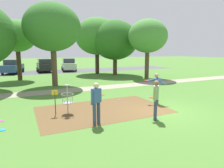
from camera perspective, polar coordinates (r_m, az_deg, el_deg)
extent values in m
plane|color=#47752D|center=(9.94, 13.97, -7.80)|extent=(160.00, 160.00, 0.00)
cube|color=brown|center=(9.96, -2.64, -7.47)|extent=(6.36, 3.92, 0.01)
cylinder|color=#9E9EA3|center=(9.37, -12.87, -4.53)|extent=(0.05, 0.05, 1.35)
cylinder|color=#9E9EA3|center=(9.23, -13.03, -0.34)|extent=(0.24, 0.24, 0.04)
torus|color=#9E9EA3|center=(9.31, -12.93, -2.89)|extent=(0.58, 0.58, 0.02)
torus|color=#9E9EA3|center=(9.40, -12.84, -5.27)|extent=(0.55, 0.55, 0.03)
cylinder|color=#9E9EA3|center=(9.41, -12.84, -5.39)|extent=(0.48, 0.48, 0.02)
cylinder|color=gray|center=(9.41, -11.47, -3.96)|extent=(0.01, 0.01, 0.40)
cylinder|color=gray|center=(9.53, -11.94, -3.80)|extent=(0.01, 0.01, 0.40)
cylinder|color=gray|center=(9.59, -12.75, -3.75)|extent=(0.01, 0.01, 0.40)
cylinder|color=gray|center=(9.56, -13.61, -3.83)|extent=(0.01, 0.01, 0.40)
cylinder|color=gray|center=(9.45, -14.21, -4.00)|extent=(0.01, 0.01, 0.40)
cylinder|color=gray|center=(9.31, -14.32, -4.21)|extent=(0.01, 0.01, 0.40)
cylinder|color=gray|center=(9.19, -13.87, -4.38)|extent=(0.01, 0.01, 0.40)
cylinder|color=gray|center=(9.13, -13.02, -4.44)|extent=(0.01, 0.01, 0.40)
cylinder|color=gray|center=(9.16, -12.12, -4.36)|extent=(0.01, 0.01, 0.40)
cylinder|color=gray|center=(9.27, -11.53, -4.17)|extent=(0.01, 0.01, 0.40)
cylinder|color=#4C3823|center=(9.40, -16.26, -5.42)|extent=(0.04, 0.04, 1.10)
cube|color=gold|center=(9.29, -16.40, -2.44)|extent=(0.28, 0.03, 0.20)
cylinder|color=#384260|center=(7.84, -5.15, -8.77)|extent=(0.14, 0.14, 0.92)
cylinder|color=#384260|center=(7.97, -3.95, -8.42)|extent=(0.14, 0.14, 0.92)
cube|color=#385693|center=(7.71, -4.62, -3.36)|extent=(0.41, 0.33, 0.56)
sphere|color=beige|center=(7.63, -4.66, -0.43)|extent=(0.22, 0.22, 0.22)
cylinder|color=#385693|center=(7.62, -5.78, -4.18)|extent=(0.14, 0.19, 0.55)
cylinder|color=#385693|center=(7.86, -3.68, -3.72)|extent=(0.14, 0.19, 0.55)
cylinder|color=red|center=(7.89, -5.47, -4.78)|extent=(0.22, 0.22, 0.02)
cylinder|color=#384260|center=(8.53, 12.55, -7.43)|extent=(0.14, 0.14, 0.92)
cylinder|color=#384260|center=(8.74, 12.57, -7.02)|extent=(0.14, 0.14, 0.92)
cube|color=#93A875|center=(8.45, 12.74, -2.41)|extent=(0.40, 0.42, 0.56)
sphere|color=brown|center=(8.38, 12.85, 0.27)|extent=(0.22, 0.22, 0.22)
cylinder|color=#93A875|center=(8.29, 12.57, -3.24)|extent=(0.18, 0.17, 0.55)
cylinder|color=#93A875|center=(8.66, 12.60, -2.70)|extent=(0.18, 0.17, 0.55)
cylinder|color=red|center=(8.51, 11.47, -3.88)|extent=(0.22, 0.22, 0.02)
cylinder|color=#384260|center=(11.21, 13.12, -3.36)|extent=(0.14, 0.14, 0.92)
cylinder|color=#384260|center=(11.41, 12.80, -3.11)|extent=(0.14, 0.14, 0.92)
cube|color=#385693|center=(11.17, 13.10, 0.47)|extent=(0.49, 0.48, 0.60)
sphere|color=#9E7051|center=(11.10, 12.88, 2.50)|extent=(0.22, 0.22, 0.22)
cylinder|color=#385693|center=(11.23, 11.42, 1.18)|extent=(0.58, 0.30, 0.21)
cylinder|color=red|center=(11.16, 10.03, 1.02)|extent=(0.22, 0.22, 0.02)
cylinder|color=#385693|center=(11.07, 14.24, 0.59)|extent=(0.48, 0.26, 0.37)
cylinder|color=#E53D99|center=(11.90, 1.98, -4.58)|extent=(0.21, 0.21, 0.02)
cylinder|color=#1E93DB|center=(8.55, -29.40, -11.61)|extent=(0.24, 0.24, 0.02)
cylinder|color=#E53D99|center=(9.60, -29.72, -9.39)|extent=(0.22, 0.22, 0.02)
cylinder|color=red|center=(13.13, -2.85, -3.24)|extent=(0.26, 0.26, 0.02)
cylinder|color=brown|center=(17.14, -16.52, 4.65)|extent=(0.46, 0.46, 3.13)
ellipsoid|color=#38752D|center=(17.19, -17.05, 15.62)|extent=(4.59, 4.59, 3.90)
cylinder|color=brown|center=(21.43, 10.17, 5.57)|extent=(0.44, 0.44, 2.95)
ellipsoid|color=#4C8E3D|center=(21.44, 10.41, 13.63)|extent=(4.11, 4.11, 3.49)
cylinder|color=#422D1E|center=(25.57, -4.34, 6.07)|extent=(0.50, 0.50, 2.73)
ellipsoid|color=#428433|center=(25.60, -4.44, 13.74)|extent=(5.48, 5.48, 4.66)
cylinder|color=#422D1E|center=(21.92, -25.50, 4.98)|extent=(0.43, 0.43, 3.04)
ellipsoid|color=#428433|center=(21.93, -26.05, 12.52)|extent=(3.66, 3.66, 3.11)
cylinder|color=#4C3823|center=(24.43, 0.89, 5.23)|extent=(0.50, 0.50, 2.14)
ellipsoid|color=#2D6623|center=(24.39, 0.91, 12.67)|extent=(5.60, 5.60, 4.76)
cube|color=#4C4C51|center=(29.87, -13.51, 3.71)|extent=(36.00, 6.00, 0.01)
cube|color=#2D4784|center=(28.87, -26.96, 4.23)|extent=(2.82, 4.52, 0.90)
cube|color=#2D333D|center=(28.82, -27.07, 5.76)|extent=(2.09, 2.52, 0.64)
cylinder|color=black|center=(30.41, -27.84, 3.53)|extent=(0.33, 0.63, 0.60)
cylinder|color=black|center=(29.92, -24.54, 3.69)|extent=(0.33, 0.63, 0.60)
cylinder|color=black|center=(27.95, -29.40, 2.97)|extent=(0.33, 0.63, 0.60)
cylinder|color=black|center=(27.41, -25.84, 3.14)|extent=(0.33, 0.63, 0.60)
cube|color=black|center=(29.51, -19.12, 4.84)|extent=(1.82, 4.21, 0.90)
cube|color=#2D333D|center=(29.46, -19.20, 6.33)|extent=(1.59, 2.19, 0.64)
cylinder|color=black|center=(30.75, -21.03, 4.06)|extent=(0.18, 0.60, 0.60)
cylinder|color=black|center=(30.94, -17.70, 4.27)|extent=(0.18, 0.60, 0.60)
cylinder|color=black|center=(28.16, -20.58, 3.63)|extent=(0.18, 0.60, 0.60)
cylinder|color=black|center=(28.38, -16.95, 3.87)|extent=(0.18, 0.60, 0.60)
cube|color=silver|center=(30.04, -12.54, 5.21)|extent=(2.34, 4.40, 0.90)
cube|color=#2D333D|center=(30.00, -12.59, 6.68)|extent=(1.86, 2.37, 0.64)
cylinder|color=black|center=(31.30, -14.38, 4.48)|extent=(0.26, 0.62, 0.60)
cylinder|color=black|center=(31.46, -11.09, 4.63)|extent=(0.26, 0.62, 0.60)
cylinder|color=black|center=(28.71, -14.05, 4.06)|extent=(0.26, 0.62, 0.60)
cylinder|color=black|center=(28.89, -10.48, 4.22)|extent=(0.26, 0.62, 0.60)
cube|color=gray|center=(15.98, -2.52, -0.95)|extent=(40.00, 1.69, 0.00)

